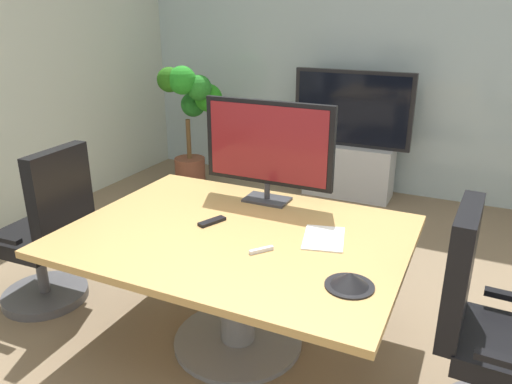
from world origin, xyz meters
TOP-DOWN VIEW (x-y plane):
  - ground_plane at (0.00, 0.00)m, footprint 7.64×7.64m
  - wall_back_glass_partition at (0.00, 3.32)m, footprint 5.56×0.10m
  - conference_table at (-0.14, 0.27)m, footprint 1.82×1.36m
  - office_chair_left at (-1.45, 0.12)m, footprint 0.60×0.58m
  - office_chair_right at (1.18, 0.20)m, footprint 0.60×0.58m
  - tv_monitor at (-0.18, 0.78)m, footprint 0.84×0.18m
  - wall_display_unit at (-0.22, 2.97)m, footprint 1.20×0.36m
  - potted_plant at (-1.90, 2.59)m, footprint 0.56×0.63m
  - conference_phone at (0.57, -0.02)m, footprint 0.22×0.22m
  - remote_control at (-0.32, 0.32)m, footprint 0.11×0.18m
  - whiteboard_marker at (0.09, 0.11)m, footprint 0.10×0.11m
  - paper_notepad at (0.32, 0.39)m, footprint 0.28×0.34m

SIDE VIEW (x-z plane):
  - ground_plane at x=0.00m, z-range 0.00..0.00m
  - wall_display_unit at x=-0.22m, z-range -0.21..1.10m
  - office_chair_left at x=-1.45m, z-range -0.09..1.00m
  - office_chair_right at x=1.18m, z-range -0.09..1.00m
  - conference_table at x=-0.14m, z-range 0.19..0.91m
  - paper_notepad at x=0.32m, z-range 0.72..0.73m
  - remote_control at x=-0.32m, z-range 0.72..0.74m
  - whiteboard_marker at x=0.09m, z-range 0.72..0.74m
  - conference_phone at x=0.57m, z-range 0.72..0.79m
  - potted_plant at x=-1.90m, z-range 0.19..1.52m
  - tv_monitor at x=-0.18m, z-range 0.77..1.40m
  - wall_back_glass_partition at x=0.00m, z-range 0.00..2.98m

